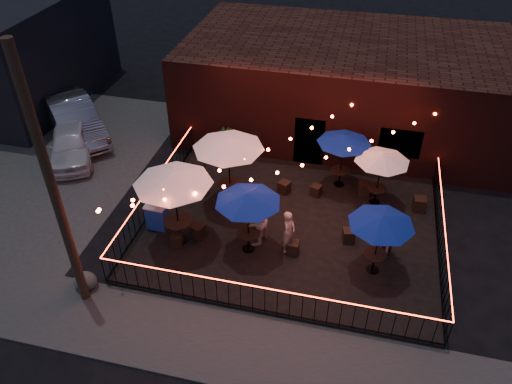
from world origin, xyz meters
TOP-DOWN VIEW (x-y plane):
  - ground at (0.00, 0.00)m, footprint 110.00×110.00m
  - patio at (0.00, 2.00)m, footprint 10.00×8.00m
  - sidewalk at (0.00, -3.25)m, footprint 18.00×2.50m
  - parking_lot at (-12.00, 4.00)m, footprint 11.00×12.00m
  - brick_building at (1.00, 9.99)m, footprint 14.00×8.00m
  - utility_pole at (-5.40, -2.60)m, footprint 0.26×0.26m
  - fence_front at (0.00, -2.00)m, footprint 10.00×0.04m
  - fence_left at (-5.00, 2.00)m, footprint 0.04×8.00m
  - fence_right at (5.00, 2.00)m, footprint 0.04×8.00m
  - festoon_lights at (-1.01, 1.70)m, footprint 10.02×8.72m
  - cafe_table_0 at (-3.46, 0.33)m, footprint 3.14×3.14m
  - cafe_table_1 at (-2.37, 2.74)m, footprint 2.81×2.81m
  - cafe_table_2 at (-1.11, 0.46)m, footprint 2.50×2.50m
  - cafe_table_3 at (1.42, 4.80)m, footprint 2.08×2.08m
  - cafe_table_4 at (2.93, 0.46)m, footprint 2.34×2.34m
  - cafe_table_5 at (2.83, 3.98)m, footprint 2.38×2.38m
  - bistro_chair_0 at (-3.46, 0.11)m, footprint 0.40×0.40m
  - bistro_chair_1 at (-2.92, 0.64)m, footprint 0.55×0.55m
  - bistro_chair_2 at (-4.36, 3.88)m, footprint 0.38×0.38m
  - bistro_chair_3 at (-2.20, 3.38)m, footprint 0.54×0.54m
  - bistro_chair_4 at (-1.21, 1.37)m, footprint 0.49×0.49m
  - bistro_chair_5 at (0.34, 0.63)m, footprint 0.39×0.39m
  - bistro_chair_6 at (-0.56, 3.83)m, footprint 0.51×0.51m
  - bistro_chair_7 at (0.64, 3.93)m, footprint 0.44×0.44m
  - bistro_chair_8 at (2.06, 1.65)m, footprint 0.46×0.46m
  - bistro_chair_9 at (3.25, 1.36)m, footprint 0.45×0.45m
  - bistro_chair_10 at (2.37, 4.42)m, footprint 0.48×0.48m
  - bistro_chair_11 at (4.40, 3.94)m, footprint 0.46×0.46m
  - patron_a at (0.16, 0.74)m, footprint 0.49×0.64m
  - patron_b at (-0.93, 0.87)m, footprint 0.94×1.08m
  - patron_c at (3.24, 1.29)m, footprint 1.09×0.70m
  - potted_shrub_a at (-4.60, 1.21)m, footprint 1.19×1.05m
  - potted_shrub_b at (-3.74, 3.06)m, footprint 0.92×0.82m
  - potted_shrub_c at (-3.39, 5.51)m, footprint 1.05×1.05m
  - cooler at (-4.44, 0.81)m, footprint 0.75×0.55m
  - boulder at (-5.56, -2.24)m, footprint 0.83×0.71m
  - car_white at (-9.78, 4.37)m, footprint 3.34×4.39m
  - car_silver at (-10.50, 6.00)m, footprint 4.86×4.88m

SIDE VIEW (x-z plane):
  - ground at x=0.00m, z-range 0.00..0.00m
  - parking_lot at x=-12.00m, z-range 0.00..0.02m
  - sidewalk at x=0.00m, z-range 0.00..0.05m
  - patio at x=0.00m, z-range 0.00..0.15m
  - boulder at x=-5.56m, z-range 0.00..0.63m
  - bistro_chair_2 at x=-4.36m, z-range 0.15..0.56m
  - bistro_chair_9 at x=3.25m, z-range 0.15..0.57m
  - bistro_chair_7 at x=0.64m, z-range 0.15..0.57m
  - bistro_chair_0 at x=-3.46m, z-range 0.15..0.58m
  - bistro_chair_5 at x=0.34m, z-range 0.15..0.61m
  - bistro_chair_8 at x=2.06m, z-range 0.15..0.61m
  - bistro_chair_6 at x=-0.56m, z-range 0.15..0.61m
  - bistro_chair_4 at x=-1.21m, z-range 0.15..0.63m
  - bistro_chair_1 at x=-2.92m, z-range 0.15..0.65m
  - bistro_chair_3 at x=-2.20m, z-range 0.15..0.65m
  - bistro_chair_10 at x=2.37m, z-range 0.15..0.66m
  - bistro_chair_11 at x=4.40m, z-range 0.15..0.66m
  - cooler at x=-4.44m, z-range 0.16..1.12m
  - fence_front at x=0.00m, z-range 0.14..1.18m
  - fence_left at x=-5.00m, z-range 0.14..1.18m
  - fence_right at x=5.00m, z-range 0.14..1.18m
  - car_white at x=-9.78m, z-range 0.00..1.39m
  - potted_shrub_a at x=-4.60m, z-range 0.15..1.43m
  - car_silver at x=-10.50m, z-range 0.00..1.68m
  - potted_shrub_b at x=-3.74m, z-range 0.15..1.54m
  - potted_shrub_c at x=-3.39m, z-range 0.15..1.57m
  - patron_a at x=0.16m, z-range 0.15..1.72m
  - patron_c at x=3.24m, z-range 0.15..1.74m
  - patron_b at x=-0.93m, z-range 0.15..2.05m
  - brick_building at x=1.00m, z-range 0.00..4.00m
  - cafe_table_5 at x=2.83m, z-range 1.04..3.20m
  - cafe_table_4 at x=2.93m, z-range 1.06..3.27m
  - cafe_table_3 at x=1.42m, z-range 1.07..3.28m
  - cafe_table_2 at x=-1.11m, z-range 1.11..3.43m
  - festoon_lights at x=-1.01m, z-range 1.86..3.18m
  - cafe_table_1 at x=-2.37m, z-range 1.30..4.07m
  - cafe_table_0 at x=-3.46m, z-range 1.30..4.08m
  - utility_pole at x=-5.40m, z-range 0.00..8.00m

